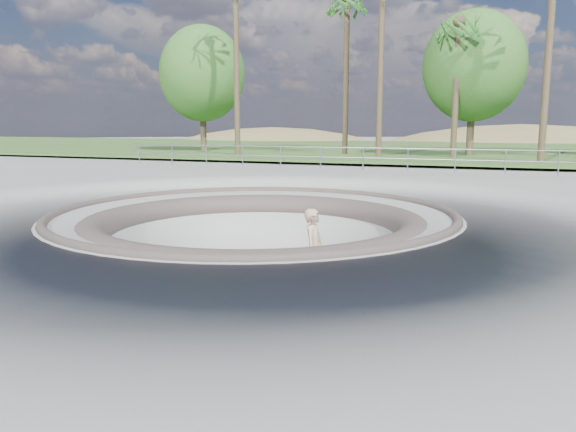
{
  "coord_description": "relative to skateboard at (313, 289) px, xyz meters",
  "views": [
    {
      "loc": [
        5.82,
        -12.91,
        2.25
      ],
      "look_at": [
        0.78,
        0.38,
        -0.1
      ],
      "focal_mm": 35.0,
      "sensor_mm": 36.0,
      "label": 1
    }
  ],
  "objects": [
    {
      "name": "ground",
      "position": [
        -1.62,
        0.04,
        1.84
      ],
      "size": [
        180.0,
        180.0,
        0.0
      ],
      "primitive_type": "plane",
      "color": "gray",
      "rests_on": "ground"
    },
    {
      "name": "skate_bowl",
      "position": [
        -1.62,
        0.04,
        0.01
      ],
      "size": [
        14.0,
        14.0,
        4.1
      ],
      "color": "gray",
      "rests_on": "ground"
    },
    {
      "name": "grass_strip",
      "position": [
        -1.62,
        34.04,
        2.06
      ],
      "size": [
        180.0,
        36.0,
        0.12
      ],
      "color": "#2F5321",
      "rests_on": "ground"
    },
    {
      "name": "distant_hills",
      "position": [
        2.16,
        57.21,
        -5.18
      ],
      "size": [
        103.2,
        45.0,
        28.6
      ],
      "color": "brown",
      "rests_on": "ground"
    },
    {
      "name": "safety_railing",
      "position": [
        -1.62,
        12.04,
        2.53
      ],
      "size": [
        25.0,
        0.06,
        1.03
      ],
      "color": "gray",
      "rests_on": "ground"
    },
    {
      "name": "skateboard",
      "position": [
        0.0,
        0.0,
        0.0
      ],
      "size": [
        0.76,
        0.24,
        0.08
      ],
      "color": "olive",
      "rests_on": "ground"
    },
    {
      "name": "skater",
      "position": [
        0.0,
        0.0,
        1.02
      ],
      "size": [
        0.48,
        0.73,
        2.01
      ],
      "primitive_type": "imported",
      "rotation": [
        0.0,
        0.0,
        1.57
      ],
      "color": "tan",
      "rests_on": "skateboard"
    },
    {
      "name": "palm_b",
      "position": [
        -5.42,
        23.0,
        11.3
      ],
      "size": [
        2.6,
        2.6,
        10.71
      ],
      "color": "brown",
      "rests_on": "ground"
    },
    {
      "name": "palm_d",
      "position": [
        1.51,
        21.86,
        9.38
      ],
      "size": [
        2.6,
        2.6,
        8.63
      ],
      "color": "brown",
      "rests_on": "ground"
    },
    {
      "name": "bushy_tree_left",
      "position": [
        -16.38,
        23.87,
        7.64
      ],
      "size": [
        6.3,
        5.72,
        9.08
      ],
      "color": "brown",
      "rests_on": "ground"
    },
    {
      "name": "bushy_tree_mid",
      "position": [
        2.31,
        24.3,
        7.56
      ],
      "size": [
        6.21,
        5.64,
        8.95
      ],
      "color": "brown",
      "rests_on": "ground"
    }
  ]
}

